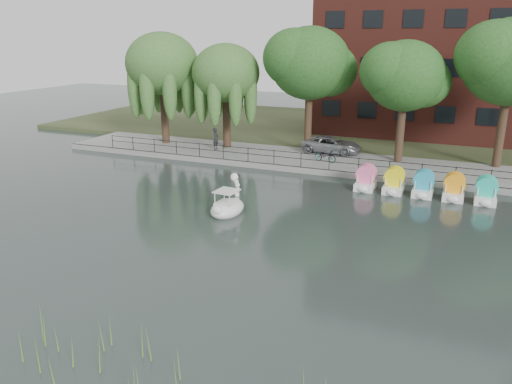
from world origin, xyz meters
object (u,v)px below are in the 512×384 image
Objects in this scene: minivan at (332,144)px; swan_boat at (228,205)px; pedestrian at (216,137)px; bicycle at (325,155)px.

minivan is 14.62m from swan_boat.
pedestrian reaches higher than swan_boat.
swan_boat is at bearing -152.63° from pedestrian.
swan_boat is (-2.22, -11.49, -0.45)m from bicycle.
pedestrian is at bearing 102.23° from bicycle.
swan_boat is at bearing 173.63° from minivan.
minivan is 2.63× the size of pedestrian.
minivan is 3.02× the size of bicycle.
minivan is 9.11m from pedestrian.
minivan is 2.05× the size of swan_boat.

